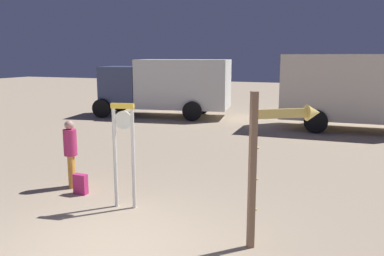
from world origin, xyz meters
name	(u,v)px	position (x,y,z in m)	size (l,w,h in m)	color
ground_plane	(107,253)	(0.00, 0.00, 0.00)	(80.00, 80.00, 0.00)	tan
standing_clock	(124,145)	(-0.72, 1.74, 1.26)	(0.46, 0.16, 2.07)	silver
arrow_sign	(276,145)	(2.28, 1.21, 1.63)	(1.03, 0.76, 2.45)	#8F6E53
person_near_clock	(71,150)	(-2.49, 2.34, 0.86)	(0.30, 0.30, 1.55)	gold
backpack	(81,184)	(-2.02, 2.04, 0.22)	(0.30, 0.18, 0.44)	#C02C6B
box_truck_near	(364,90)	(3.85, 12.28, 1.65)	(7.03, 2.70, 3.02)	beige
box_truck_far	(168,85)	(-5.04, 12.96, 1.55)	(6.76, 3.41, 2.79)	white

